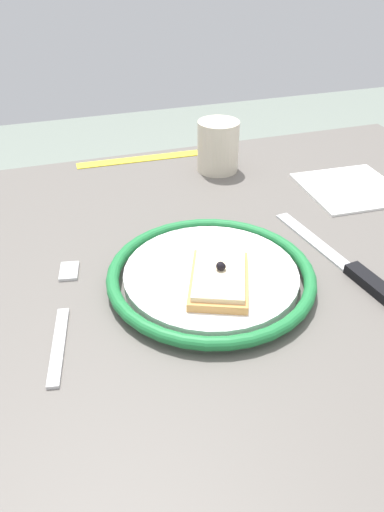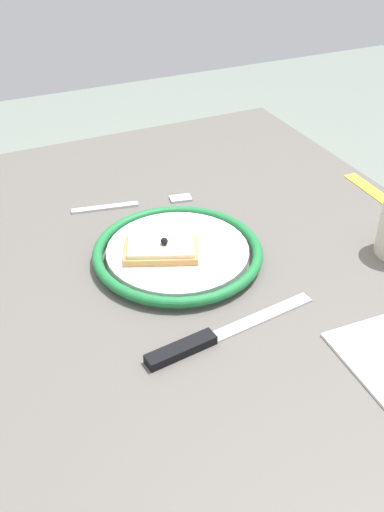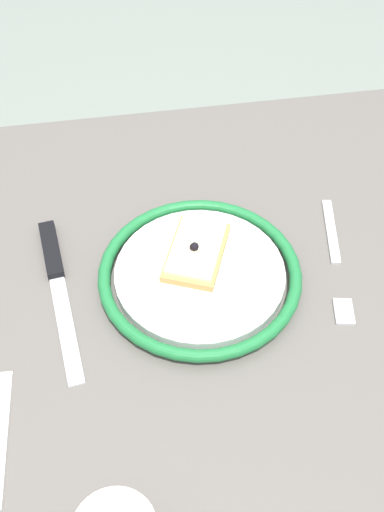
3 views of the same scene
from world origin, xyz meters
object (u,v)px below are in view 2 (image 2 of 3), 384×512
object	(u,v)px
dining_table	(209,320)
plate	(178,253)
fork	(134,204)
knife	(205,340)
pizza_slice_near	(161,249)

from	to	relation	value
dining_table	plate	size ratio (longest dim) A/B	4.07
fork	plate	bearing A→B (deg)	1.43
dining_table	fork	size ratio (longest dim) A/B	4.97
dining_table	fork	bearing A→B (deg)	-168.67
fork	knife	bearing A→B (deg)	-6.04
plate	knife	distance (m)	0.18
plate	pizza_slice_near	world-z (taller)	pizza_slice_near
dining_table	knife	distance (m)	0.20
plate	pizza_slice_near	xyz separation A→B (m)	(0.00, -0.03, 0.01)
knife	fork	xyz separation A→B (m)	(-0.35, 0.04, -0.00)
dining_table	knife	bearing A→B (deg)	-28.67
dining_table	knife	xyz separation A→B (m)	(0.14, -0.08, 0.11)
plate	knife	bearing A→B (deg)	-13.31
dining_table	plate	world-z (taller)	plate
dining_table	plate	bearing A→B (deg)	-130.55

